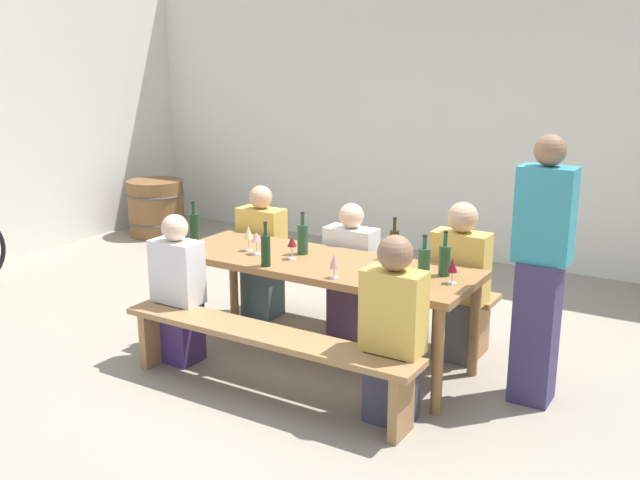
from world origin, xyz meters
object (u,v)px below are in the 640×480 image
(bench_near, at_px, (264,345))
(wine_glass_0, at_px, (248,233))
(wine_bottle_2, at_px, (303,238))
(wine_glass_3, at_px, (256,238))
(wine_bottle_1, at_px, (266,250))
(seated_guest_near_1, at_px, (393,334))
(wine_bottle_0, at_px, (194,229))
(wine_bottle_3, at_px, (445,260))
(tasting_table, at_px, (320,271))
(wine_glass_2, at_px, (292,242))
(seated_guest_near_0, at_px, (178,293))
(seated_guest_far_1, at_px, (351,274))
(seated_guest_far_0, at_px, (262,255))
(wine_bottle_4, at_px, (394,243))
(wine_glass_4, at_px, (334,262))
(wine_bottle_5, at_px, (424,264))
(seated_guest_far_2, at_px, (459,286))
(standing_host, at_px, (540,276))
(bench_far, at_px, (365,287))
(wine_barrel, at_px, (156,208))
(wine_glass_1, at_px, (452,266))

(bench_near, distance_m, wine_glass_0, 1.01)
(wine_bottle_2, height_order, wine_glass_3, wine_bottle_2)
(wine_bottle_1, relative_size, wine_glass_3, 1.89)
(seated_guest_near_1, bearing_deg, wine_bottle_0, 78.19)
(wine_bottle_3, height_order, seated_guest_near_1, seated_guest_near_1)
(tasting_table, bearing_deg, wine_glass_2, -159.83)
(seated_guest_near_0, bearing_deg, wine_bottle_3, -69.16)
(bench_near, relative_size, wine_glass_0, 11.25)
(seated_guest_near_0, height_order, seated_guest_far_1, seated_guest_near_0)
(seated_guest_far_0, bearing_deg, wine_bottle_3, 76.94)
(tasting_table, distance_m, wine_bottle_3, 0.91)
(wine_bottle_4, height_order, wine_glass_4, wine_bottle_4)
(wine_bottle_5, xyz_separation_m, seated_guest_far_2, (0.03, 0.59, -0.31))
(tasting_table, relative_size, seated_guest_near_0, 2.06)
(seated_guest_near_1, distance_m, standing_host, 1.00)
(wine_bottle_3, xyz_separation_m, seated_guest_near_1, (-0.05, -0.66, -0.30))
(wine_bottle_0, bearing_deg, seated_guest_near_1, -11.81)
(bench_far, height_order, seated_guest_far_1, seated_guest_far_1)
(wine_glass_2, height_order, wine_barrel, wine_glass_2)
(wine_bottle_3, relative_size, seated_guest_near_1, 0.26)
(wine_bottle_4, distance_m, standing_host, 1.08)
(standing_host, distance_m, wine_barrel, 5.54)
(bench_far, distance_m, wine_glass_4, 1.14)
(wine_bottle_1, bearing_deg, wine_bottle_4, 43.22)
(bench_near, xyz_separation_m, seated_guest_near_1, (0.83, 0.15, 0.20))
(wine_bottle_3, distance_m, wine_barrel, 5.00)
(wine_bottle_1, relative_size, wine_bottle_3, 1.04)
(wine_bottle_0, xyz_separation_m, wine_glass_3, (0.54, 0.05, -0.01))
(bench_far, relative_size, wine_bottle_1, 6.83)
(wine_bottle_0, xyz_separation_m, wine_glass_0, (0.44, 0.10, 0.00))
(seated_guest_near_0, height_order, wine_barrel, seated_guest_near_0)
(wine_glass_1, distance_m, seated_guest_near_0, 1.95)
(wine_glass_0, xyz_separation_m, seated_guest_far_1, (0.54, 0.59, -0.39))
(wine_glass_0, xyz_separation_m, seated_guest_near_1, (1.42, -0.49, -0.33))
(wine_glass_4, bearing_deg, wine_glass_3, 165.33)
(seated_guest_near_1, bearing_deg, wine_bottle_2, 58.91)
(wine_glass_4, bearing_deg, wine_bottle_1, -179.00)
(wine_bottle_5, relative_size, wine_glass_0, 1.61)
(wine_glass_4, bearing_deg, standing_host, 21.27)
(wine_bottle_0, height_order, wine_glass_1, wine_bottle_0)
(wine_glass_3, height_order, seated_guest_far_0, seated_guest_far_0)
(bench_far, distance_m, wine_glass_0, 1.08)
(wine_glass_0, bearing_deg, wine_bottle_0, -167.34)
(wine_bottle_5, distance_m, wine_glass_4, 0.58)
(wine_bottle_5, relative_size, standing_host, 0.18)
(wine_glass_2, height_order, seated_guest_far_2, seated_guest_far_2)
(tasting_table, height_order, wine_bottle_5, wine_bottle_5)
(wine_bottle_3, height_order, wine_glass_3, wine_bottle_3)
(bench_far, relative_size, seated_guest_far_1, 2.01)
(standing_host, bearing_deg, wine_bottle_1, 15.35)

